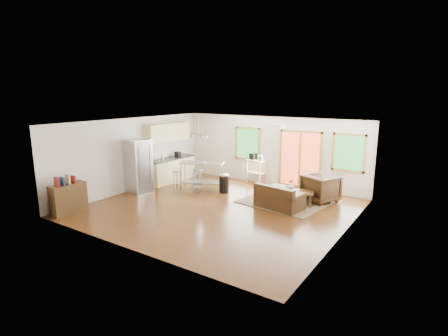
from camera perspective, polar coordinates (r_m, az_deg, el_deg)
The scene contains 28 objects.
floor at distance 10.80m, azimuth -0.89°, elevation -6.57°, with size 7.50×7.00×0.02m, color #3C200C.
ceiling at distance 10.26m, azimuth -0.94°, elevation 7.42°, with size 7.50×7.00×0.02m, color white.
back_wall at distance 13.44m, azimuth 7.64°, elevation 2.81°, with size 7.50×0.02×2.60m, color silver.
left_wall at distance 12.93m, azimuth -14.76°, elevation 2.15°, with size 0.02×7.00×2.60m, color silver.
right_wall at distance 8.92m, azimuth 19.39°, elevation -2.54°, with size 0.02×7.00×2.60m, color silver.
front_wall at distance 7.91m, azimuth -15.58°, elevation -4.13°, with size 7.50×0.02×2.60m, color silver.
window_left at distance 13.83m, azimuth 3.85°, elevation 4.00°, with size 1.10×0.05×1.30m.
french_doors at distance 12.95m, azimuth 12.28°, elevation 1.39°, with size 1.60×0.05×2.10m.
window_right at distance 12.38m, azimuth 19.69°, elevation 2.35°, with size 1.10×0.05×1.30m.
rug at distance 11.42m, azimuth 9.54°, elevation -5.56°, with size 2.52×1.93×0.03m, color #4A6140.
loveseat at distance 10.77m, azimuth 8.90°, elevation -5.07°, with size 1.51×1.02×0.74m.
coffee_table at distance 11.26m, azimuth 11.64°, elevation -3.98°, with size 1.24×0.95×0.44m.
armchair at distance 11.70m, azimuth 15.53°, elevation -2.99°, with size 0.95×0.89×0.98m, color black.
ottoman at distance 12.11m, azimuth 8.77°, elevation -3.70°, with size 0.54×0.54×0.36m, color black.
vase at distance 11.53m, azimuth 10.84°, elevation -2.88°, with size 0.23×0.23×0.30m.
book at distance 11.03m, azimuth 13.31°, elevation -3.49°, with size 0.22×0.03×0.29m, color maroon.
cabinets at distance 13.97m, azimuth -8.73°, elevation 1.59°, with size 0.64×2.24×2.30m.
refrigerator at distance 12.61m, azimuth -13.81°, elevation 0.27°, with size 0.82×0.79×1.87m.
island at distance 12.72m, azimuth -3.66°, elevation -0.45°, with size 1.70×1.19×1.00m.
cup at distance 12.52m, azimuth -3.32°, elevation 0.88°, with size 0.12×0.10×0.12m, color white.
bar_stool_a at distance 12.84m, azimuth -7.73°, elevation -1.24°, with size 0.39×0.39×0.68m.
bar_stool_b at distance 12.65m, azimuth -4.33°, elevation -1.13°, with size 0.44×0.44×0.75m.
bar_stool_c at distance 12.26m, azimuth -4.48°, elevation -1.61°, with size 0.41×0.41×0.74m.
trash_can at distance 12.34m, azimuth 0.01°, elevation -2.50°, with size 0.40×0.40×0.66m.
kitchen_cart at distance 13.60m, azimuth 5.28°, elevation 0.80°, with size 0.85×0.65×1.16m.
bookshelf at distance 11.14m, azimuth -24.05°, elevation -4.52°, with size 0.42×1.01×1.18m.
ceiling_flush at distance 9.99m, azimuth 8.68°, elevation 6.70°, with size 0.35×0.35×0.12m, color white.
pendant_light at distance 12.66m, azimuth -4.15°, elevation 5.05°, with size 0.80×0.18×0.79m.
Camera 1 is at (5.82, -8.41, 3.46)m, focal length 28.00 mm.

